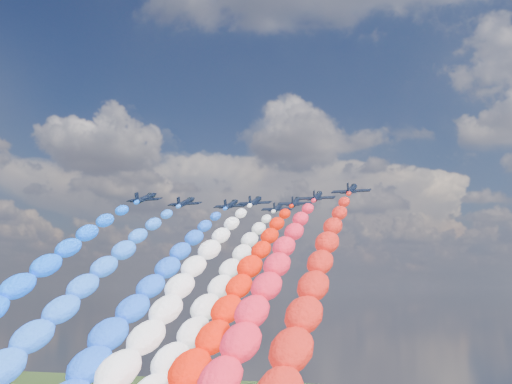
% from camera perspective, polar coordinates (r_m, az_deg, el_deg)
% --- Properties ---
extents(jet_0, '(9.84, 12.93, 6.52)m').
position_cam_1_polar(jet_0, '(165.92, -9.92, -0.55)').
color(jet_0, black).
extents(trail_0, '(6.94, 103.59, 59.27)m').
position_cam_1_polar(trail_0, '(119.13, -21.81, -10.39)').
color(trail_0, '#0C58FF').
extents(jet_1, '(9.67, 12.80, 6.52)m').
position_cam_1_polar(jet_1, '(172.48, -6.35, -0.93)').
color(jet_1, black).
extents(trail_1, '(6.94, 103.59, 59.27)m').
position_cam_1_polar(trail_1, '(123.71, -16.25, -10.57)').
color(trail_1, blue).
extents(jet_2, '(9.40, 12.61, 6.52)m').
position_cam_1_polar(jet_2, '(176.26, -2.28, -1.14)').
color(jet_2, black).
extents(trail_2, '(6.94, 103.59, 59.27)m').
position_cam_1_polar(trail_2, '(125.62, -10.26, -10.74)').
color(trail_2, blue).
extents(jet_3, '(9.31, 12.55, 6.52)m').
position_cam_1_polar(jet_3, '(169.70, -0.10, -0.86)').
color(jet_3, black).
extents(trail_3, '(6.94, 103.59, 59.27)m').
position_cam_1_polar(trail_3, '(118.20, -7.55, -10.94)').
color(trail_3, white).
extents(jet_4, '(9.35, 12.58, 6.52)m').
position_cam_1_polar(jet_4, '(182.64, 1.97, -1.41)').
color(jet_4, black).
extents(trail_4, '(6.94, 103.59, 59.27)m').
position_cam_1_polar(trail_4, '(130.43, -3.89, -10.77)').
color(trail_4, silver).
extents(jet_5, '(9.67, 12.81, 6.52)m').
position_cam_1_polar(jet_5, '(171.09, 3.57, -0.91)').
color(jet_5, black).
extents(trail_5, '(6.94, 103.59, 59.27)m').
position_cam_1_polar(trail_5, '(118.36, -2.13, -11.01)').
color(trail_5, red).
extents(jet_6, '(9.18, 12.45, 6.52)m').
position_cam_1_polar(jet_6, '(161.09, 5.53, -0.40)').
color(jet_6, black).
extents(trail_6, '(6.94, 103.59, 59.27)m').
position_cam_1_polar(trail_6, '(107.77, 0.31, -11.25)').
color(trail_6, '#F51C38').
extents(jet_7, '(9.70, 12.83, 6.52)m').
position_cam_1_polar(jet_7, '(150.59, 8.59, 0.23)').
color(jet_7, black).
extents(trail_7, '(6.94, 103.59, 59.27)m').
position_cam_1_polar(trail_7, '(96.51, 4.57, -11.53)').
color(trail_7, red).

